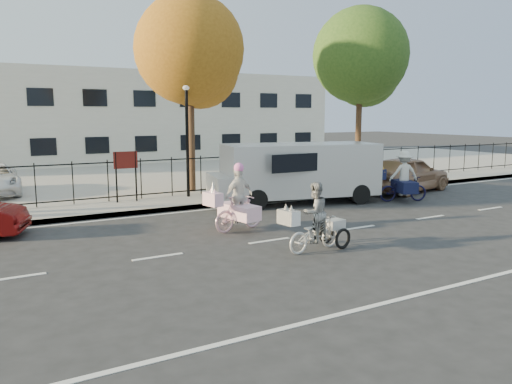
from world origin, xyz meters
TOP-DOWN VIEW (x-y plane):
  - ground at (0.00, 0.00)m, footprint 120.00×120.00m
  - road_markings at (0.00, 0.00)m, footprint 60.00×9.52m
  - curb at (0.00, 5.05)m, footprint 60.00×0.10m
  - sidewalk at (0.00, 6.10)m, footprint 60.00×2.20m
  - parking_lot at (0.00, 15.00)m, footprint 60.00×15.60m
  - iron_fence at (0.00, 7.20)m, footprint 58.00×0.06m
  - building at (0.00, 25.00)m, footprint 34.00×10.00m
  - lamppost at (0.50, 6.80)m, footprint 0.36×0.36m
  - street_sign at (-1.85, 6.80)m, footprint 0.85×0.06m
  - zebra_trike at (0.46, -1.34)m, footprint 1.95×0.89m
  - unicorn_bike at (-0.17, 1.41)m, footprint 1.95×1.39m
  - bull_bike at (7.41, 2.60)m, footprint 2.11×1.50m
  - white_van at (3.79, 4.27)m, footprint 6.50×3.22m
  - gold_sedan at (9.31, 4.20)m, footprint 4.77×2.69m
  - lot_car_d at (6.37, 10.25)m, footprint 2.06×3.86m
  - tree_mid at (1.30, 8.06)m, footprint 4.32×4.32m
  - tree_east at (9.70, 7.68)m, footprint 4.47×4.47m

SIDE VIEW (x-z plane):
  - ground at x=0.00m, z-range 0.00..0.00m
  - road_markings at x=0.00m, z-range 0.00..0.01m
  - curb at x=0.00m, z-range 0.00..0.15m
  - sidewalk at x=0.00m, z-range 0.00..0.15m
  - parking_lot at x=0.00m, z-range 0.00..0.15m
  - zebra_trike at x=0.46m, z-range -0.19..1.48m
  - unicorn_bike at x=-0.17m, z-range -0.25..1.67m
  - bull_bike at x=7.41m, z-range -0.19..1.71m
  - gold_sedan at x=9.31m, z-range 0.00..1.53m
  - lot_car_d at x=6.37m, z-range 0.15..1.40m
  - iron_fence at x=0.00m, z-range 0.15..1.65m
  - white_van at x=3.79m, z-range 0.11..2.30m
  - street_sign at x=-1.85m, z-range 0.52..2.32m
  - building at x=0.00m, z-range 0.00..6.00m
  - lamppost at x=0.50m, z-range 0.95..5.28m
  - tree_mid at x=1.30m, z-range 1.58..9.50m
  - tree_east at x=9.70m, z-range 1.64..9.83m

